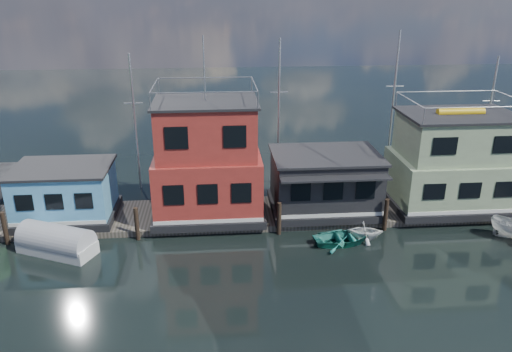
{
  "coord_description": "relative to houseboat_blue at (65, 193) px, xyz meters",
  "views": [
    {
      "loc": [
        -7.85,
        -19.44,
        15.08
      ],
      "look_at": [
        -5.26,
        12.0,
        3.0
      ],
      "focal_mm": 35.0,
      "sensor_mm": 36.0,
      "label": 1
    }
  ],
  "objects": [
    {
      "name": "ground",
      "position": [
        18.0,
        -12.0,
        -2.21
      ],
      "size": [
        160.0,
        160.0,
        0.0
      ],
      "primitive_type": "plane",
      "color": "black",
      "rests_on": "ground"
    },
    {
      "name": "dock",
      "position": [
        18.0,
        0.0,
        -2.01
      ],
      "size": [
        48.0,
        5.0,
        0.4
      ],
      "primitive_type": "cube",
      "color": "#595147",
      "rests_on": "ground"
    },
    {
      "name": "houseboat_blue",
      "position": [
        0.0,
        0.0,
        0.0
      ],
      "size": [
        6.4,
        4.9,
        3.66
      ],
      "color": "black",
      "rests_on": "dock"
    },
    {
      "name": "houseboat_red",
      "position": [
        9.5,
        0.0,
        1.9
      ],
      "size": [
        7.4,
        5.9,
        11.86
      ],
      "color": "black",
      "rests_on": "dock"
    },
    {
      "name": "houseboat_dark",
      "position": [
        17.5,
        -0.02,
        0.21
      ],
      "size": [
        7.4,
        6.1,
        4.06
      ],
      "color": "black",
      "rests_on": "dock"
    },
    {
      "name": "houseboat_green",
      "position": [
        26.5,
        0.0,
        1.34
      ],
      "size": [
        8.4,
        5.9,
        7.03
      ],
      "color": "black",
      "rests_on": "dock"
    },
    {
      "name": "pilings",
      "position": [
        17.67,
        -2.8,
        -1.11
      ],
      "size": [
        42.28,
        0.28,
        2.2
      ],
      "color": "#2D2116",
      "rests_on": "ground"
    },
    {
      "name": "background_masts",
      "position": [
        22.76,
        6.0,
        3.35
      ],
      "size": [
        36.4,
        0.16,
        12.0
      ],
      "color": "silver",
      "rests_on": "ground"
    },
    {
      "name": "dinghy_white",
      "position": [
        19.33,
        -3.92,
        -1.61
      ],
      "size": [
        2.6,
        2.35,
        1.2
      ],
      "primitive_type": "imported",
      "rotation": [
        0.0,
        0.0,
        1.39
      ],
      "color": "white",
      "rests_on": "ground"
    },
    {
      "name": "tarp_runabout",
      "position": [
        0.4,
        -4.09,
        -1.49
      ],
      "size": [
        5.04,
        3.61,
        1.91
      ],
      "rotation": [
        0.0,
        0.0,
        -0.43
      ],
      "color": "silver",
      "rests_on": "ground"
    },
    {
      "name": "dinghy_teal",
      "position": [
        17.81,
        -4.38,
        -1.83
      ],
      "size": [
        3.95,
        3.03,
        0.76
      ],
      "primitive_type": "imported",
      "rotation": [
        0.0,
        0.0,
        1.69
      ],
      "color": "#227E70",
      "rests_on": "ground"
    }
  ]
}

